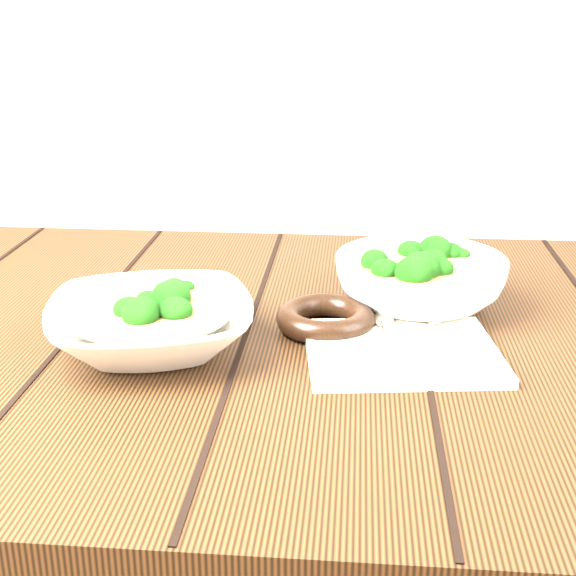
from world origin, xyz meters
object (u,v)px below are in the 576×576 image
Objects in this scene: soup_bowl_front at (151,324)px; napkin at (402,352)px; table at (266,420)px; soup_bowl_back at (420,280)px; trivet at (326,319)px.

napkin is at bearing 0.66° from soup_bowl_front.
soup_bowl_front is at bearing -151.49° from table.
table is 0.25m from soup_bowl_back.
table is 10.41× the size of trivet.
soup_bowl_front is at bearing 173.40° from napkin.
soup_bowl_front is 0.20m from trivet.
soup_bowl_back is 1.83× the size of trivet.
trivet is (-0.11, -0.08, -0.02)m from soup_bowl_back.
napkin is at bearing -21.34° from table.
soup_bowl_back is at bearing 25.14° from table.
soup_bowl_front is 0.33m from soup_bowl_back.
soup_bowl_front is (-0.12, -0.06, 0.15)m from table.
table is 0.15m from trivet.
table is 4.41× the size of soup_bowl_front.
soup_bowl_front reaches higher than trivet.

